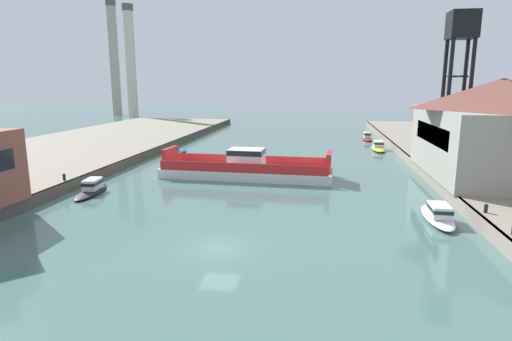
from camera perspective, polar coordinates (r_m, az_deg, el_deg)
The scene contains 16 objects.
ground_plane at distance 29.14m, azimuth -5.05°, elevation -10.42°, with size 400.00×400.00×0.00m, color #476B66.
quay_left at distance 61.40m, azimuth -30.99°, elevation 0.30°, with size 28.00×140.00×1.21m.
chain_ferry at distance 50.02m, azimuth -1.29°, elevation 0.28°, with size 20.48×6.45×3.42m.
moored_boat_near_left at distance 86.47m, azimuth 14.88°, elevation 4.41°, with size 2.08×5.37×1.58m.
moored_boat_near_right at distance 37.34m, azimuth 23.51°, elevation -5.49°, with size 2.19×7.20×1.47m.
moored_boat_mid_left at distance 45.95m, azimuth -21.42°, elevation -2.21°, with size 2.69×6.84×1.44m.
moored_boat_mid_right at distance 73.71m, azimuth 16.30°, elevation 3.11°, with size 2.26×7.26×1.54m.
moored_boat_far_left at distance 68.38m, azimuth -10.70°, elevation 2.48°, with size 2.39×6.46×0.98m.
warehouse_shed at distance 51.20m, azimuth 30.08°, elevation 5.01°, with size 13.42×18.86×10.35m.
crane_tower at distance 54.45m, azimuth 26.00°, elevation 14.50°, with size 2.97×2.97×17.71m.
bollard_left_aft at distance 42.61m, azimuth -29.11°, elevation -2.48°, with size 0.32×0.32×0.71m.
bollard_right_aft at distance 36.87m, azimuth 28.78°, elevation -4.47°, with size 0.32×0.32×0.71m.
bollard_left_far at distance 47.44m, azimuth -24.63°, elevation -0.75°, with size 0.32×0.32×0.71m.
bollard_right_far at distance 41.46m, azimuth 26.48°, elevation -2.58°, with size 0.32×0.32×0.71m.
smokestack_distant_a at distance 138.79m, azimuth -16.70°, elevation 14.23°, with size 3.30×3.30×34.51m.
smokestack_distant_b at distance 160.07m, azimuth -18.75°, elevation 14.55°, with size 3.43×3.43×39.19m.
Camera 1 is at (6.59, -26.19, 10.93)m, focal length 29.43 mm.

